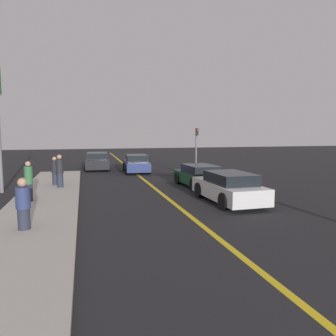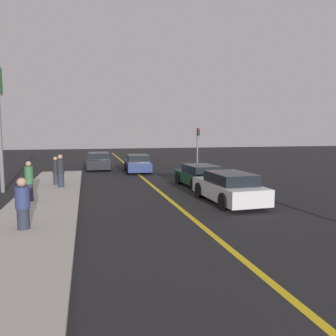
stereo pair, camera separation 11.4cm
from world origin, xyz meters
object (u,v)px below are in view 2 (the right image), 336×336
(car_far_distant, at_px, (138,164))
(pedestrian_by_sign, at_px, (56,171))
(car_ahead_center, at_px, (200,176))
(pedestrian_near_curb, at_px, (23,204))
(pedestrian_far_standing, at_px, (61,171))
(car_parked_left_lot, at_px, (99,161))
(traffic_light, at_px, (198,145))
(pedestrian_mid_group, at_px, (29,181))
(car_near_right_lane, at_px, (229,188))

(car_far_distant, xyz_separation_m, pedestrian_by_sign, (-5.46, -5.57, 0.27))
(car_ahead_center, height_order, pedestrian_near_curb, pedestrian_near_curb)
(car_far_distant, distance_m, pedestrian_near_curb, 15.25)
(pedestrian_by_sign, bearing_deg, pedestrian_near_curb, -91.56)
(pedestrian_far_standing, bearing_deg, car_far_distant, 51.54)
(car_parked_left_lot, bearing_deg, car_ahead_center, -61.03)
(traffic_light, bearing_deg, pedestrian_by_sign, -154.98)
(car_parked_left_lot, bearing_deg, pedestrian_near_curb, -97.72)
(pedestrian_far_standing, bearing_deg, car_parked_left_lot, 75.93)
(pedestrian_by_sign, bearing_deg, pedestrian_mid_group, -99.55)
(car_far_distant, xyz_separation_m, pedestrian_mid_group, (-6.18, -9.83, 0.35))
(car_ahead_center, distance_m, car_parked_left_lot, 11.45)
(pedestrian_near_curb, xyz_separation_m, traffic_light, (10.18, 13.21, 1.18))
(car_near_right_lane, distance_m, traffic_light, 10.99)
(pedestrian_near_curb, distance_m, traffic_light, 16.72)
(car_far_distant, distance_m, pedestrian_by_sign, 7.80)
(pedestrian_near_curb, bearing_deg, car_far_distant, 68.08)
(car_near_right_lane, bearing_deg, pedestrian_near_curb, -163.64)
(car_parked_left_lot, bearing_deg, pedestrian_far_standing, -102.15)
(pedestrian_mid_group, distance_m, traffic_light, 13.94)
(car_far_distant, height_order, pedestrian_near_curb, pedestrian_near_curb)
(car_near_right_lane, bearing_deg, pedestrian_mid_group, 166.70)
(pedestrian_mid_group, bearing_deg, traffic_light, 39.86)
(car_near_right_lane, height_order, pedestrian_by_sign, pedestrian_by_sign)
(car_far_distant, bearing_deg, car_near_right_lane, -75.90)
(car_parked_left_lot, relative_size, traffic_light, 1.32)
(car_ahead_center, relative_size, car_parked_left_lot, 0.94)
(car_parked_left_lot, height_order, pedestrian_mid_group, pedestrian_mid_group)
(pedestrian_by_sign, bearing_deg, car_near_right_lane, -38.02)
(car_ahead_center, bearing_deg, pedestrian_near_curb, -142.85)
(traffic_light, bearing_deg, pedestrian_mid_group, -140.14)
(pedestrian_mid_group, xyz_separation_m, pedestrian_far_standing, (1.04, 3.37, 0.01))
(car_near_right_lane, xyz_separation_m, car_ahead_center, (0.15, 4.18, -0.04))
(car_parked_left_lot, relative_size, pedestrian_by_sign, 2.82)
(pedestrian_far_standing, bearing_deg, pedestrian_mid_group, -107.18)
(car_far_distant, xyz_separation_m, traffic_light, (4.49, -0.93, 1.45))
(pedestrian_far_standing, height_order, pedestrian_by_sign, pedestrian_far_standing)
(traffic_light, bearing_deg, pedestrian_near_curb, -127.61)
(pedestrian_by_sign, xyz_separation_m, traffic_light, (9.95, 4.64, 1.18))
(car_near_right_lane, xyz_separation_m, pedestrian_mid_group, (-8.41, 1.76, 0.34))
(pedestrian_near_curb, relative_size, pedestrian_far_standing, 0.91)
(pedestrian_mid_group, relative_size, traffic_light, 0.51)
(pedestrian_far_standing, distance_m, pedestrian_by_sign, 0.95)
(car_far_distant, relative_size, pedestrian_far_standing, 2.31)
(car_ahead_center, bearing_deg, pedestrian_mid_group, -166.85)
(car_parked_left_lot, xyz_separation_m, pedestrian_by_sign, (-2.64, -8.36, 0.26))
(car_near_right_lane, xyz_separation_m, car_far_distant, (-2.23, 11.59, -0.00))
(car_far_distant, height_order, pedestrian_far_standing, pedestrian_far_standing)
(pedestrian_near_curb, distance_m, pedestrian_by_sign, 8.57)
(pedestrian_near_curb, bearing_deg, pedestrian_by_sign, 88.44)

